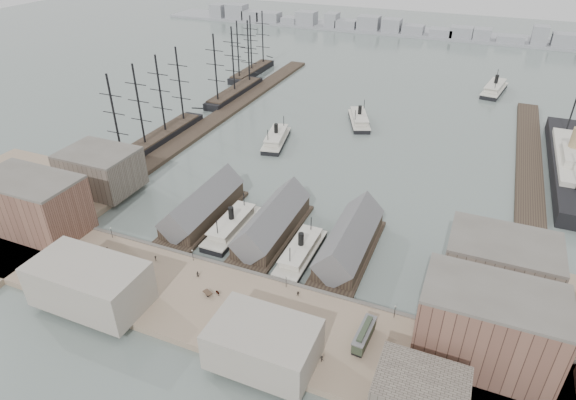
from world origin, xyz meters
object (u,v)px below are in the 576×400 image
at_px(ferry_docked_west, 232,226).
at_px(ocean_steamer, 569,163).
at_px(horse_cart_center, 214,293).
at_px(tram, 364,336).
at_px(horse_cart_left, 119,261).
at_px(horse_cart_right, 300,326).

distance_m(ferry_docked_west, ocean_steamer, 138.74).
xyz_separation_m(ocean_steamer, horse_cart_center, (-93.60, -121.64, -1.23)).
bearing_deg(horse_cart_center, tram, -66.29).
xyz_separation_m(horse_cart_left, horse_cart_right, (58.83, -3.51, -0.05)).
height_order(ferry_docked_west, tram, ferry_docked_west).
height_order(ocean_steamer, tram, ocean_steamer).
relative_size(tram, horse_cart_center, 2.31).
height_order(tram, horse_cart_left, tram).
bearing_deg(horse_cart_center, horse_cart_right, -70.86).
bearing_deg(horse_cart_right, horse_cart_left, 85.70).
height_order(ocean_steamer, horse_cart_right, ocean_steamer).
relative_size(horse_cart_left, horse_cart_center, 0.97).
bearing_deg(ferry_docked_west, horse_cart_center, -69.79).
relative_size(ocean_steamer, horse_cart_right, 20.53).
bearing_deg(ferry_docked_west, tram, -30.59).
bearing_deg(horse_cart_right, horse_cart_center, 84.11).
relative_size(ocean_steamer, tram, 8.29).
bearing_deg(ferry_docked_west, ocean_steamer, 40.81).
xyz_separation_m(tram, horse_cart_right, (-15.64, -1.95, -1.25)).
relative_size(horse_cart_left, horse_cart_right, 1.04).
distance_m(tram, horse_cart_left, 74.50).
bearing_deg(tram, horse_cart_center, -176.78).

